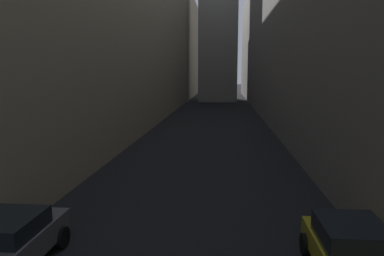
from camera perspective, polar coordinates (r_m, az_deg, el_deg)
ground_plane at (r=39.61m, az=3.23°, el=1.04°), size 264.00×264.00×0.00m
building_block_left at (r=43.70m, az=-13.36°, el=15.34°), size 13.38×108.00×21.01m
building_block_right at (r=43.37m, az=22.20°, el=14.79°), size 15.98×108.00×20.68m
parked_car_left_third at (r=11.13m, az=-26.67°, el=-15.62°), size 1.90×4.01×1.47m
parked_car_right_third at (r=10.40m, az=23.62°, el=-17.25°), size 1.92×3.95×1.47m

